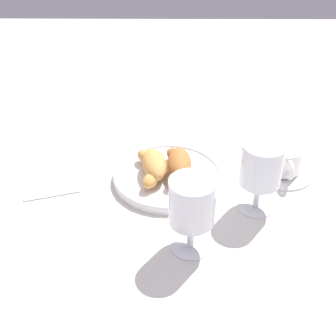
% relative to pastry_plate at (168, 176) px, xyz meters
% --- Properties ---
extents(ground_plane, '(2.20, 2.20, 0.00)m').
position_rel_pastry_plate_xyz_m(ground_plane, '(0.02, -0.02, -0.01)').
color(ground_plane, silver).
extents(pastry_plate, '(0.23, 0.23, 0.02)m').
position_rel_pastry_plate_xyz_m(pastry_plate, '(0.00, 0.00, 0.00)').
color(pastry_plate, white).
rests_on(pastry_plate, ground_plane).
extents(croissant_large, '(0.14, 0.06, 0.04)m').
position_rel_pastry_plate_xyz_m(croissant_large, '(0.00, -0.02, 0.03)').
color(croissant_large, '#AD6B33').
rests_on(croissant_large, pastry_plate).
extents(croissant_small, '(0.14, 0.08, 0.04)m').
position_rel_pastry_plate_xyz_m(croissant_small, '(-0.00, 0.03, 0.03)').
color(croissant_small, '#D6994C').
rests_on(croissant_small, pastry_plate).
extents(coffee_cup_near, '(0.14, 0.14, 0.06)m').
position_rel_pastry_plate_xyz_m(coffee_cup_near, '(0.03, -0.24, 0.02)').
color(coffee_cup_near, white).
rests_on(coffee_cup_near, ground_plane).
extents(juice_glass_left, '(0.08, 0.08, 0.14)m').
position_rel_pastry_plate_xyz_m(juice_glass_left, '(-0.19, -0.04, 0.08)').
color(juice_glass_left, white).
rests_on(juice_glass_left, ground_plane).
extents(juice_glass_right, '(0.08, 0.08, 0.14)m').
position_rel_pastry_plate_xyz_m(juice_glass_right, '(-0.09, -0.17, 0.08)').
color(juice_glass_right, white).
rests_on(juice_glass_right, ground_plane).
extents(folded_napkin, '(0.14, 0.14, 0.01)m').
position_rel_pastry_plate_xyz_m(folded_napkin, '(-0.01, 0.24, -0.01)').
color(folded_napkin, silver).
rests_on(folded_napkin, ground_plane).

